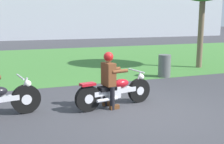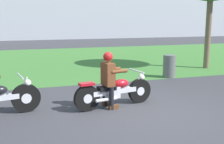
# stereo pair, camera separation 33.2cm
# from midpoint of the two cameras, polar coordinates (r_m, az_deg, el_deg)

# --- Properties ---
(ground) EXTENTS (120.00, 120.00, 0.00)m
(ground) POSITION_cam_midpoint_polar(r_m,az_deg,el_deg) (6.66, 7.92, -8.46)
(ground) COLOR #38383D
(grass_verge) EXTENTS (60.00, 12.00, 0.01)m
(grass_verge) POSITION_cam_midpoint_polar(r_m,az_deg,el_deg) (15.38, -7.23, 2.52)
(grass_verge) COLOR #3D7533
(grass_verge) RESTS_ON ground
(motorcycle_lead) EXTENTS (2.12, 0.73, 0.88)m
(motorcycle_lead) POSITION_cam_midpoint_polar(r_m,az_deg,el_deg) (7.04, 1.91, -3.98)
(motorcycle_lead) COLOR black
(motorcycle_lead) RESTS_ON ground
(rider_lead) EXTENTS (0.60, 0.53, 1.40)m
(rider_lead) POSITION_cam_midpoint_polar(r_m,az_deg,el_deg) (6.87, 0.71, -0.71)
(rider_lead) COLOR black
(rider_lead) RESTS_ON ground
(trash_can) EXTENTS (0.47, 0.47, 0.85)m
(trash_can) POSITION_cam_midpoint_polar(r_m,az_deg,el_deg) (10.81, 12.41, 1.14)
(trash_can) COLOR #595E5B
(trash_can) RESTS_ON ground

